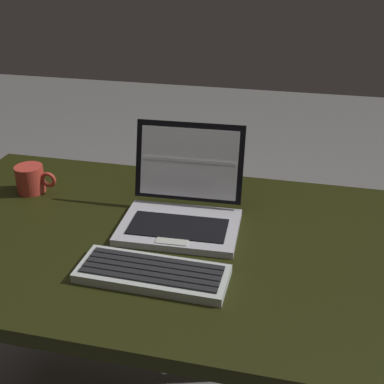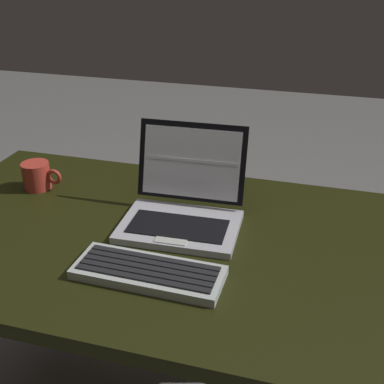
% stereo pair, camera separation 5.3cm
% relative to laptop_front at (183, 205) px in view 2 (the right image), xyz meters
% --- Properties ---
extents(desk, '(1.31, 0.80, 0.70)m').
position_rel_laptop_front_xyz_m(desk, '(-0.06, -0.08, -0.11)').
color(desk, black).
rests_on(desk, ground).
extents(laptop_front, '(0.31, 0.29, 0.24)m').
position_rel_laptop_front_xyz_m(laptop_front, '(0.00, 0.00, 0.00)').
color(laptop_front, '#B1AFB8').
rests_on(laptop_front, desk).
extents(external_keyboard, '(0.34, 0.13, 0.03)m').
position_rel_laptop_front_xyz_m(external_keyboard, '(-0.01, -0.25, -0.04)').
color(external_keyboard, '#B4BCB7').
rests_on(external_keyboard, desk).
extents(coffee_mug, '(0.13, 0.08, 0.08)m').
position_rel_laptop_front_xyz_m(coffee_mug, '(-0.48, 0.07, -0.01)').
color(coffee_mug, '#BB392C').
rests_on(coffee_mug, desk).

